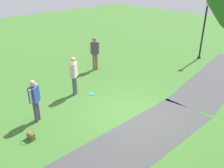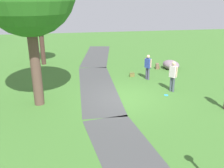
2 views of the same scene
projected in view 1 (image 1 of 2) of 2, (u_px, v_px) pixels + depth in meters
ground_plane at (129, 115)px, 9.17m from camera, size 48.00×48.00×0.00m
footpath_segment_near at (218, 76)px, 12.51m from camera, size 8.20×3.08×0.01m
footpath_segment_mid at (116, 154)px, 7.19m from camera, size 8.06×2.29×0.01m
lamp_post at (204, 24)px, 14.17m from camera, size 0.28×0.28×3.41m
woman_with_handbag at (35, 98)px, 8.45m from camera, size 0.45×0.39×1.60m
man_near_boulder at (74, 73)px, 10.28m from camera, size 0.45×0.39×1.73m
passerby_on_path at (95, 51)px, 12.92m from camera, size 0.50×0.34×1.82m
handbag_on_grass at (31, 135)px, 7.80m from camera, size 0.30×0.33×0.31m
frisbee_on_grass at (92, 94)px, 10.69m from camera, size 0.23×0.23×0.02m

